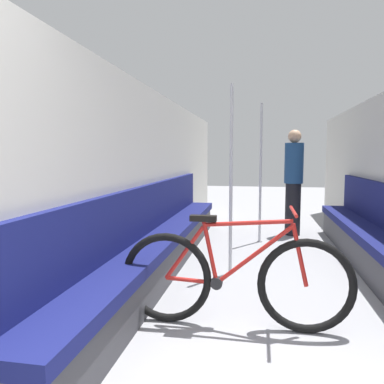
{
  "coord_description": "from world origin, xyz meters",
  "views": [
    {
      "loc": [
        -0.1,
        -0.78,
        1.3
      ],
      "look_at": [
        -0.92,
        3.71,
        0.85
      ],
      "focal_mm": 35.0,
      "sensor_mm": 36.0,
      "label": 1
    }
  ],
  "objects_px": {
    "grab_pole_far": "(231,183)",
    "passenger_standing": "(294,181)",
    "bench_seat_row_left": "(160,244)",
    "grab_pole_near": "(261,176)",
    "bicycle": "(234,279)"
  },
  "relations": [
    {
      "from": "bench_seat_row_left",
      "to": "grab_pole_far",
      "type": "height_order",
      "value": "grab_pole_far"
    },
    {
      "from": "bicycle",
      "to": "grab_pole_near",
      "type": "xyz_separation_m",
      "value": [
        0.18,
        2.89,
        0.63
      ]
    },
    {
      "from": "grab_pole_near",
      "to": "grab_pole_far",
      "type": "xyz_separation_m",
      "value": [
        -0.31,
        -1.6,
        0.0
      ]
    },
    {
      "from": "bench_seat_row_left",
      "to": "grab_pole_near",
      "type": "xyz_separation_m",
      "value": [
        1.09,
        1.68,
        0.68
      ]
    },
    {
      "from": "grab_pole_far",
      "to": "bench_seat_row_left",
      "type": "bearing_deg",
      "value": -173.83
    },
    {
      "from": "passenger_standing",
      "to": "bench_seat_row_left",
      "type": "bearing_deg",
      "value": 176.93
    },
    {
      "from": "grab_pole_near",
      "to": "grab_pole_far",
      "type": "distance_m",
      "value": 1.63
    },
    {
      "from": "bench_seat_row_left",
      "to": "grab_pole_far",
      "type": "relative_size",
      "value": 2.57
    },
    {
      "from": "bicycle",
      "to": "grab_pole_near",
      "type": "bearing_deg",
      "value": 82.74
    },
    {
      "from": "bench_seat_row_left",
      "to": "grab_pole_near",
      "type": "bearing_deg",
      "value": 57.11
    },
    {
      "from": "grab_pole_far",
      "to": "passenger_standing",
      "type": "distance_m",
      "value": 2.36
    },
    {
      "from": "grab_pole_far",
      "to": "passenger_standing",
      "type": "relative_size",
      "value": 1.2
    },
    {
      "from": "grab_pole_near",
      "to": "bicycle",
      "type": "bearing_deg",
      "value": -93.65
    },
    {
      "from": "bench_seat_row_left",
      "to": "grab_pole_far",
      "type": "distance_m",
      "value": 1.04
    },
    {
      "from": "grab_pole_near",
      "to": "passenger_standing",
      "type": "height_order",
      "value": "grab_pole_near"
    }
  ]
}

